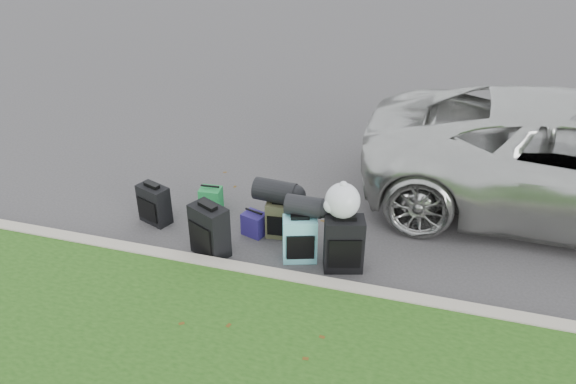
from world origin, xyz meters
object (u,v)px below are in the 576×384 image
(suitcase_large_black_right, at_px, (344,244))
(tote_green, at_px, (211,199))
(suitcase_large_black_left, at_px, (210,231))
(tote_navy, at_px, (254,224))
(suitcase_olive, at_px, (280,220))
(suitcase_teal, at_px, (300,239))
(suitcase_small_black, at_px, (154,204))

(suitcase_large_black_right, distance_m, tote_green, 2.26)
(suitcase_large_black_left, xyz_separation_m, tote_navy, (0.38, 0.58, -0.19))
(suitcase_olive, distance_m, suitcase_teal, 0.59)
(suitcase_large_black_right, xyz_separation_m, tote_green, (-2.09, 0.84, -0.18))
(tote_navy, bearing_deg, tote_green, 169.14)
(suitcase_large_black_left, distance_m, suitcase_olive, 0.97)
(suitcase_olive, bearing_deg, tote_green, 155.69)
(suitcase_olive, height_order, suitcase_large_black_right, suitcase_large_black_right)
(tote_green, bearing_deg, suitcase_teal, -32.75)
(suitcase_teal, distance_m, tote_navy, 0.83)
(tote_navy, bearing_deg, suitcase_small_black, -159.43)
(suitcase_large_black_right, bearing_deg, suitcase_olive, 137.31)
(suitcase_large_black_right, bearing_deg, suitcase_small_black, 156.88)
(suitcase_small_black, distance_m, suitcase_large_black_right, 2.72)
(suitcase_teal, xyz_separation_m, suitcase_large_black_right, (0.55, -0.03, 0.05))
(tote_green, bearing_deg, suitcase_large_black_left, -72.23)
(suitcase_small_black, height_order, suitcase_large_black_right, suitcase_large_black_right)
(tote_green, relative_size, tote_navy, 1.08)
(suitcase_large_black_right, bearing_deg, suitcase_teal, 160.68)
(suitcase_teal, bearing_deg, suitcase_large_black_right, -21.27)
(suitcase_teal, relative_size, suitcase_large_black_right, 0.85)
(tote_green, distance_m, tote_navy, 0.91)
(suitcase_large_black_right, relative_size, tote_navy, 2.25)
(suitcase_teal, xyz_separation_m, tote_green, (-1.53, 0.81, -0.13))
(suitcase_small_black, xyz_separation_m, tote_green, (0.61, 0.51, -0.10))
(suitcase_olive, xyz_separation_m, suitcase_teal, (0.39, -0.44, 0.05))
(suitcase_large_black_left, distance_m, suitcase_teal, 1.13)
(suitcase_small_black, height_order, suitcase_large_black_left, suitcase_large_black_left)
(suitcase_large_black_left, relative_size, suitcase_olive, 1.38)
(tote_green, bearing_deg, tote_navy, -33.11)
(suitcase_large_black_left, bearing_deg, suitcase_small_black, -179.40)
(suitcase_small_black, xyz_separation_m, suitcase_large_black_left, (1.03, -0.50, 0.07))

